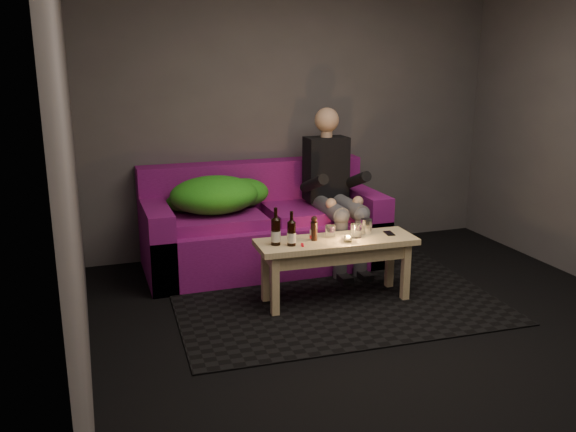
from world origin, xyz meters
The scene contains 17 objects.
floor centered at (0.00, 0.00, 0.00)m, with size 4.50×4.50×0.00m, color black.
room centered at (0.00, 0.47, 1.64)m, with size 4.50×4.50×4.50m.
rug centered at (-0.18, 0.87, 0.01)m, with size 2.44×1.78×0.01m, color black.
sofa centered at (-0.47, 1.82, 0.33)m, with size 2.09×0.94×0.90m.
green_blanket centered at (-0.86, 1.81, 0.68)m, with size 0.92×0.63×0.31m.
person centered at (0.14, 1.65, 0.72)m, with size 0.38×0.87×1.40m.
coffee_table centered at (-0.18, 0.82, 0.41)m, with size 1.24×0.44×0.50m.
beer_bottle_a centered at (-0.65, 0.83, 0.60)m, with size 0.07×0.07×0.28m.
beer_bottle_b centered at (-0.55, 0.78, 0.59)m, with size 0.06×0.06×0.26m.
salt_shaker centered at (-0.36, 0.85, 0.54)m, with size 0.04×0.04×0.08m, color silver.
pepper_mill centered at (-0.35, 0.85, 0.57)m, with size 0.05×0.05×0.14m, color black.
tumbler_back centered at (-0.20, 0.88, 0.55)m, with size 0.08×0.08×0.09m, color white.
tealight centered at (-0.12, 0.73, 0.52)m, with size 0.06×0.06×0.05m.
tumbler_front centered at (-0.02, 0.81, 0.55)m, with size 0.08×0.08×0.11m, color white.
steel_cup centered at (0.10, 0.87, 0.56)m, with size 0.09×0.09×0.12m, color silver.
smartphone centered at (0.27, 0.82, 0.50)m, with size 0.06×0.12×0.01m, color black.
red_lighter centered at (-0.48, 0.75, 0.51)m, with size 0.02×0.07×0.01m, color red.
Camera 1 is at (-1.95, -3.23, 1.84)m, focal length 38.00 mm.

